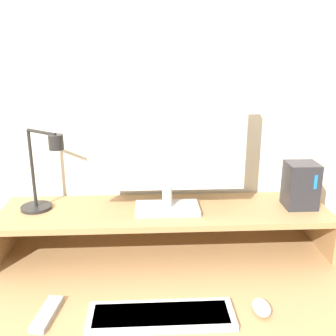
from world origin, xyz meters
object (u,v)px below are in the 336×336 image
(keyboard, at_px, (161,316))
(mouse, at_px, (262,307))
(remote_control, at_px, (47,314))
(desk_lamp, at_px, (43,175))
(router_dock, at_px, (301,185))
(monitor, at_px, (167,146))

(keyboard, relative_size, mouse, 5.05)
(remote_control, bearing_deg, mouse, -1.31)
(desk_lamp, height_order, keyboard, desk_lamp)
(desk_lamp, xyz_separation_m, router_dock, (0.93, 0.00, -0.06))
(router_dock, height_order, keyboard, router_dock)
(desk_lamp, distance_m, remote_control, 0.47)
(router_dock, distance_m, keyboard, 0.70)
(monitor, height_order, mouse, monitor)
(keyboard, relative_size, remote_control, 2.65)
(router_dock, xyz_separation_m, keyboard, (-0.53, -0.40, -0.24))
(router_dock, bearing_deg, desk_lamp, -179.81)
(desk_lamp, bearing_deg, remote_control, -78.78)
(desk_lamp, bearing_deg, keyboard, -44.53)
(monitor, distance_m, desk_lamp, 0.45)
(monitor, bearing_deg, router_dock, 1.28)
(desk_lamp, bearing_deg, router_dock, 0.19)
(remote_control, bearing_deg, router_dock, 23.15)
(keyboard, bearing_deg, router_dock, 36.74)
(monitor, distance_m, keyboard, 0.55)
(mouse, xyz_separation_m, remote_control, (-0.62, 0.01, -0.01))
(monitor, bearing_deg, mouse, -55.33)
(keyboard, bearing_deg, remote_control, 174.89)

